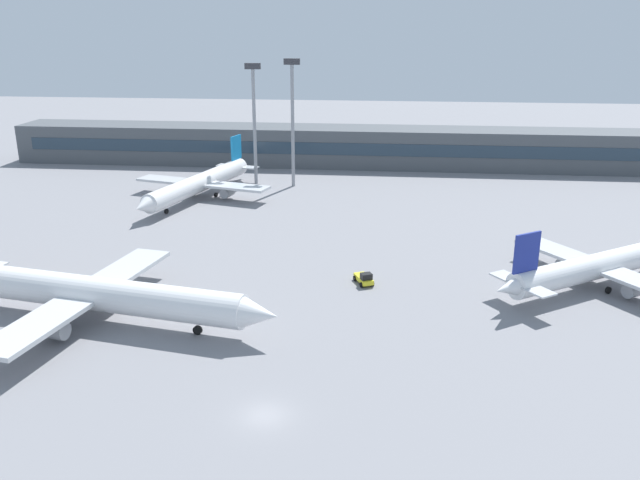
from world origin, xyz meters
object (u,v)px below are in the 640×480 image
Objects in this scene: airplane_far at (199,183)px; baggage_tug_yellow at (364,278)px; floodlight_tower_west at (254,115)px; airplane_near at (95,294)px; airplane_mid at (606,264)px; floodlight_tower_east at (293,114)px.

baggage_tug_yellow is (33.67, -40.59, -2.22)m from airplane_far.
floodlight_tower_west reaches higher than airplane_far.
airplane_mid is at bearing 15.79° from airplane_near.
floodlight_tower_east reaches higher than floodlight_tower_west.
baggage_tug_yellow is 0.16× the size of floodlight_tower_west.
airplane_near is 1.35× the size of airplane_mid.
airplane_near is 33.53m from baggage_tug_yellow.
airplane_far is 10.08× the size of baggage_tug_yellow.
floodlight_tower_west is 8.28m from floodlight_tower_east.
floodlight_tower_east is (-48.29, 49.54, 12.10)m from airplane_mid.
floodlight_tower_west is (5.13, 68.19, 11.09)m from airplane_near.
airplane_far is (-65.05, 37.46, 0.15)m from airplane_mid.
floodlight_tower_west is at bearing 114.96° from baggage_tug_yellow.
airplane_far is at bearing 150.06° from airplane_mid.
floodlight_tower_east reaches higher than airplane_near.
airplane_far is at bearing 129.68° from baggage_tug_yellow.
airplane_far is at bearing -122.81° from floodlight_tower_west.
airplane_near is 1.78× the size of floodlight_tower_west.
airplane_near is 69.25m from floodlight_tower_east.
baggage_tug_yellow is at bearing -65.04° from floodlight_tower_west.
airplane_far is 19.52m from floodlight_tower_west.
airplane_near reaches higher than airplane_far.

